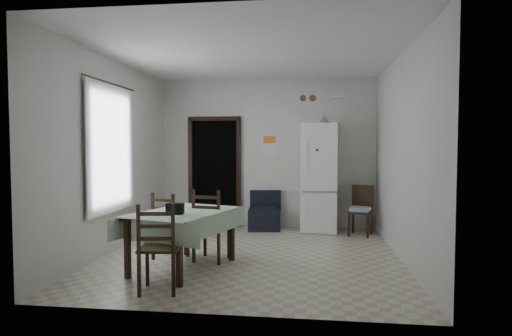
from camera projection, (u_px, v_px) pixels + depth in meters
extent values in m
plane|color=beige|center=(252.00, 255.00, 6.26)|extent=(4.50, 4.50, 0.00)
cube|color=black|center=(217.00, 173.00, 8.78)|extent=(0.90, 0.45, 2.10)
cube|color=black|center=(191.00, 173.00, 8.60)|extent=(0.08, 0.10, 2.18)
cube|color=black|center=(239.00, 174.00, 8.47)|extent=(0.08, 0.10, 2.18)
cube|color=black|center=(214.00, 119.00, 8.48)|extent=(1.06, 0.10, 0.08)
cube|color=silver|center=(104.00, 149.00, 6.25)|extent=(0.10, 1.20, 1.60)
cube|color=white|center=(112.00, 149.00, 6.24)|extent=(0.02, 1.45, 1.85)
cylinder|color=black|center=(111.00, 83.00, 6.19)|extent=(0.02, 1.60, 0.02)
cube|color=white|center=(270.00, 145.00, 8.39)|extent=(0.28, 0.02, 0.40)
cube|color=orange|center=(270.00, 140.00, 8.38)|extent=(0.24, 0.01, 0.14)
cube|color=beige|center=(275.00, 171.00, 8.40)|extent=(0.08, 0.02, 0.12)
cylinder|color=brown|center=(303.00, 98.00, 8.26)|extent=(0.12, 0.03, 0.12)
cylinder|color=brown|center=(312.00, 98.00, 8.24)|extent=(0.12, 0.03, 0.12)
cube|color=white|center=(337.00, 96.00, 8.15)|extent=(0.25, 0.07, 0.09)
cone|color=tan|center=(324.00, 119.00, 7.96)|extent=(0.20, 0.20, 0.16)
cube|color=black|center=(175.00, 209.00, 5.28)|extent=(0.22, 0.14, 0.14)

